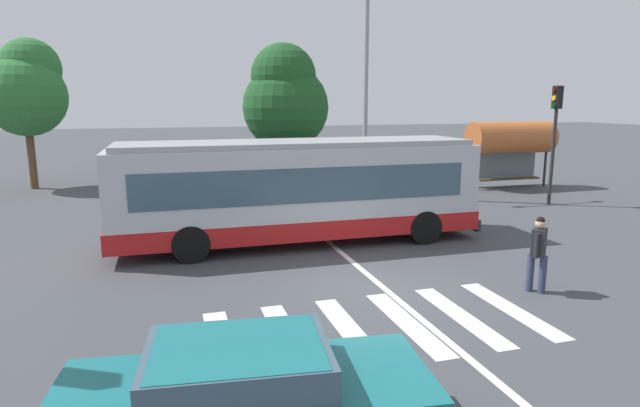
{
  "coord_description": "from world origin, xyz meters",
  "views": [
    {
      "loc": [
        -4.58,
        -10.66,
        4.17
      ],
      "look_at": [
        -0.33,
        3.55,
        1.3
      ],
      "focal_mm": 29.56,
      "sensor_mm": 36.0,
      "label": 1
    }
  ],
  "objects_px": {
    "parked_car_white": "(342,167)",
    "background_tree_right": "(285,98)",
    "foreground_sedan": "(244,390)",
    "bus_stop_shelter": "(511,139)",
    "pedestrian_crossing_street": "(538,250)",
    "traffic_light_far_corner": "(555,126)",
    "parked_car_charcoal": "(241,171)",
    "twin_arm_street_lamp": "(366,61)",
    "city_transit_bus": "(298,191)",
    "background_tree_left": "(27,88)",
    "parked_car_black": "(296,169)"
  },
  "relations": [
    {
      "from": "background_tree_left",
      "to": "background_tree_right",
      "type": "height_order",
      "value": "background_tree_right"
    },
    {
      "from": "parked_car_black",
      "to": "bus_stop_shelter",
      "type": "relative_size",
      "value": 1.05
    },
    {
      "from": "traffic_light_far_corner",
      "to": "bus_stop_shelter",
      "type": "height_order",
      "value": "traffic_light_far_corner"
    },
    {
      "from": "traffic_light_far_corner",
      "to": "twin_arm_street_lamp",
      "type": "xyz_separation_m",
      "value": [
        -6.67,
        3.79,
        2.67
      ]
    },
    {
      "from": "foreground_sedan",
      "to": "parked_car_black",
      "type": "xyz_separation_m",
      "value": [
        5.73,
        20.33,
        0.0
      ]
    },
    {
      "from": "pedestrian_crossing_street",
      "to": "background_tree_right",
      "type": "distance_m",
      "value": 19.76
    },
    {
      "from": "parked_car_white",
      "to": "traffic_light_far_corner",
      "type": "xyz_separation_m",
      "value": [
        6.04,
        -8.67,
        2.45
      ]
    },
    {
      "from": "foreground_sedan",
      "to": "background_tree_left",
      "type": "distance_m",
      "value": 24.03
    },
    {
      "from": "city_transit_bus",
      "to": "background_tree_left",
      "type": "relative_size",
      "value": 1.51
    },
    {
      "from": "pedestrian_crossing_street",
      "to": "background_tree_left",
      "type": "height_order",
      "value": "background_tree_left"
    },
    {
      "from": "city_transit_bus",
      "to": "parked_car_white",
      "type": "relative_size",
      "value": 2.39
    },
    {
      "from": "foreground_sedan",
      "to": "parked_car_black",
      "type": "relative_size",
      "value": 1.03
    },
    {
      "from": "background_tree_left",
      "to": "parked_car_black",
      "type": "bearing_deg",
      "value": -10.66
    },
    {
      "from": "parked_car_charcoal",
      "to": "twin_arm_street_lamp",
      "type": "xyz_separation_m",
      "value": [
        4.8,
        -4.62,
        5.12
      ]
    },
    {
      "from": "bus_stop_shelter",
      "to": "twin_arm_street_lamp",
      "type": "distance_m",
      "value": 8.47
    },
    {
      "from": "parked_car_charcoal",
      "to": "parked_car_black",
      "type": "xyz_separation_m",
      "value": [
        2.84,
        -0.01,
        0.0
      ]
    },
    {
      "from": "twin_arm_street_lamp",
      "to": "bus_stop_shelter",
      "type": "bearing_deg",
      "value": 2.71
    },
    {
      "from": "parked_car_white",
      "to": "traffic_light_far_corner",
      "type": "relative_size",
      "value": 0.94
    },
    {
      "from": "foreground_sedan",
      "to": "twin_arm_street_lamp",
      "type": "bearing_deg",
      "value": 63.9
    },
    {
      "from": "foreground_sedan",
      "to": "parked_car_charcoal",
      "type": "distance_m",
      "value": 20.54
    },
    {
      "from": "parked_car_white",
      "to": "background_tree_right",
      "type": "relative_size",
      "value": 0.62
    },
    {
      "from": "parked_car_white",
      "to": "parked_car_charcoal",
      "type": "bearing_deg",
      "value": -177.27
    },
    {
      "from": "parked_car_white",
      "to": "background_tree_right",
      "type": "distance_m",
      "value": 4.98
    },
    {
      "from": "foreground_sedan",
      "to": "bus_stop_shelter",
      "type": "relative_size",
      "value": 1.08
    },
    {
      "from": "foreground_sedan",
      "to": "background_tree_right",
      "type": "height_order",
      "value": "background_tree_right"
    },
    {
      "from": "city_transit_bus",
      "to": "background_tree_right",
      "type": "relative_size",
      "value": 1.48
    },
    {
      "from": "foreground_sedan",
      "to": "parked_car_black",
      "type": "height_order",
      "value": "same"
    },
    {
      "from": "foreground_sedan",
      "to": "bus_stop_shelter",
      "type": "distance_m",
      "value": 22.35
    },
    {
      "from": "parked_car_charcoal",
      "to": "bus_stop_shelter",
      "type": "relative_size",
      "value": 1.05
    },
    {
      "from": "parked_car_charcoal",
      "to": "parked_car_white",
      "type": "xyz_separation_m",
      "value": [
        5.44,
        0.26,
        0.0
      ]
    },
    {
      "from": "parked_car_white",
      "to": "background_tree_left",
      "type": "xyz_separation_m",
      "value": [
        -15.14,
        2.09,
        4.04
      ]
    },
    {
      "from": "foreground_sedan",
      "to": "parked_car_white",
      "type": "bearing_deg",
      "value": 67.97
    },
    {
      "from": "pedestrian_crossing_street",
      "to": "traffic_light_far_corner",
      "type": "distance_m",
      "value": 11.4
    },
    {
      "from": "foreground_sedan",
      "to": "parked_car_charcoal",
      "type": "bearing_deg",
      "value": 81.9
    },
    {
      "from": "city_transit_bus",
      "to": "traffic_light_far_corner",
      "type": "distance_m",
      "value": 11.84
    },
    {
      "from": "city_transit_bus",
      "to": "foreground_sedan",
      "type": "height_order",
      "value": "city_transit_bus"
    },
    {
      "from": "city_transit_bus",
      "to": "background_tree_left",
      "type": "xyz_separation_m",
      "value": [
        -9.79,
        13.58,
        3.21
      ]
    },
    {
      "from": "background_tree_right",
      "to": "twin_arm_street_lamp",
      "type": "bearing_deg",
      "value": -75.33
    },
    {
      "from": "parked_car_black",
      "to": "parked_car_white",
      "type": "height_order",
      "value": "same"
    },
    {
      "from": "pedestrian_crossing_street",
      "to": "parked_car_charcoal",
      "type": "xyz_separation_m",
      "value": [
        -4.12,
        16.82,
        -0.2
      ]
    },
    {
      "from": "pedestrian_crossing_street",
      "to": "background_tree_left",
      "type": "bearing_deg",
      "value": 125.78
    },
    {
      "from": "foreground_sedan",
      "to": "traffic_light_far_corner",
      "type": "height_order",
      "value": "traffic_light_far_corner"
    },
    {
      "from": "traffic_light_far_corner",
      "to": "twin_arm_street_lamp",
      "type": "bearing_deg",
      "value": 150.38
    },
    {
      "from": "foreground_sedan",
      "to": "bus_stop_shelter",
      "type": "xyz_separation_m",
      "value": [
        15.42,
        16.09,
        1.65
      ]
    },
    {
      "from": "parked_car_charcoal",
      "to": "parked_car_white",
      "type": "bearing_deg",
      "value": 2.73
    },
    {
      "from": "parked_car_charcoal",
      "to": "parked_car_black",
      "type": "distance_m",
      "value": 2.84
    },
    {
      "from": "city_transit_bus",
      "to": "background_tree_right",
      "type": "height_order",
      "value": "background_tree_right"
    },
    {
      "from": "pedestrian_crossing_street",
      "to": "parked_car_white",
      "type": "height_order",
      "value": "pedestrian_crossing_street"
    },
    {
      "from": "twin_arm_street_lamp",
      "to": "background_tree_right",
      "type": "bearing_deg",
      "value": 104.67
    },
    {
      "from": "pedestrian_crossing_street",
      "to": "parked_car_white",
      "type": "bearing_deg",
      "value": 85.57
    }
  ]
}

